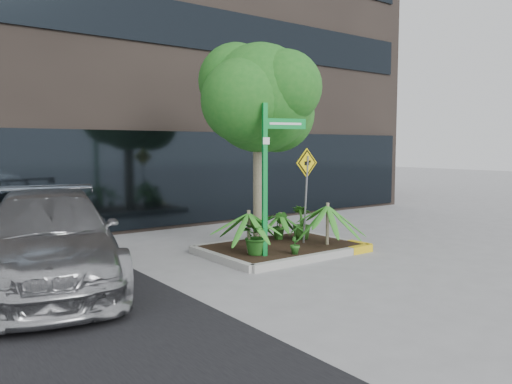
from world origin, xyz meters
TOP-DOWN VIEW (x-y plane):
  - ground at (0.00, 0.00)m, footprint 80.00×80.00m
  - planter at (0.23, 0.27)m, footprint 3.35×2.36m
  - tree at (-0.02, 0.80)m, footprint 3.03×2.69m
  - palm_front at (1.05, -0.24)m, footprint 1.03×1.03m
  - palm_left at (-0.85, 0.06)m, footprint 0.98×0.98m
  - palm_back at (0.63, 0.86)m, footprint 0.70×0.70m
  - parked_car at (-4.51, 0.66)m, footprint 3.35×5.64m
  - shrub_a at (-0.79, -0.10)m, footprint 0.96×0.96m
  - shrub_b at (1.05, 0.59)m, footprint 0.60×0.60m
  - shrub_c at (-0.16, -0.55)m, footprint 0.46×0.46m
  - shrub_d at (0.60, 0.83)m, footprint 0.48×0.48m
  - street_sign_post at (-0.66, -0.27)m, footprint 0.89×1.09m
  - cattle_sign at (0.78, 0.15)m, footprint 0.65×0.15m

SIDE VIEW (x-z plane):
  - ground at x=0.00m, z-range 0.00..0.00m
  - planter at x=0.23m, z-range 0.03..0.18m
  - shrub_c at x=-0.16m, z-range 0.15..0.77m
  - shrub_d at x=0.60m, z-range 0.15..0.81m
  - shrub_a at x=-0.79m, z-range 0.15..0.92m
  - shrub_b at x=1.05m, z-range 0.15..0.94m
  - palm_back at x=0.63m, z-range 0.34..1.12m
  - parked_car at x=-4.51m, z-range 0.00..1.53m
  - palm_left at x=-0.85m, z-range 0.42..1.50m
  - palm_front at x=1.05m, z-range 0.43..1.58m
  - cattle_sign at x=0.78m, z-range 0.52..2.62m
  - street_sign_post at x=-0.66m, z-range 0.37..3.48m
  - tree at x=-0.02m, z-range 1.05..5.59m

